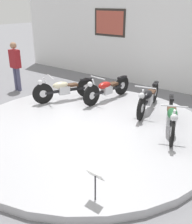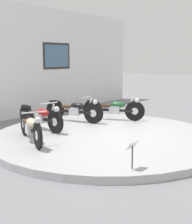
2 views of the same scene
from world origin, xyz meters
TOP-DOWN VIEW (x-y plane):
  - ground_plane at (0.00, 0.00)m, footprint 60.00×60.00m
  - display_platform at (0.00, 0.00)m, footprint 5.79×5.79m
  - back_wall at (0.00, 4.31)m, footprint 14.00×0.22m
  - motorcycle_cream at (-1.68, 0.91)m, footprint 0.91×1.78m
  - motorcycle_red at (-0.68, 1.69)m, footprint 0.54×1.95m
  - motorcycle_black at (0.68, 1.69)m, footprint 0.60×1.94m
  - motorcycle_green at (1.67, 0.91)m, footprint 0.87×1.81m
  - info_placard_front_left at (-1.71, -1.89)m, footprint 0.26×0.11m

SIDE VIEW (x-z plane):
  - ground_plane at x=0.00m, z-range 0.00..0.00m
  - display_platform at x=0.00m, z-range 0.00..0.16m
  - info_placard_front_left at x=-1.71m, z-range 0.27..0.78m
  - motorcycle_cream at x=-1.68m, z-range 0.14..0.92m
  - motorcycle_red at x=-0.68m, z-range 0.14..0.92m
  - motorcycle_green at x=1.67m, z-range 0.14..0.93m
  - motorcycle_black at x=0.68m, z-range 0.15..0.93m
  - back_wall at x=0.00m, z-range 0.00..3.93m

